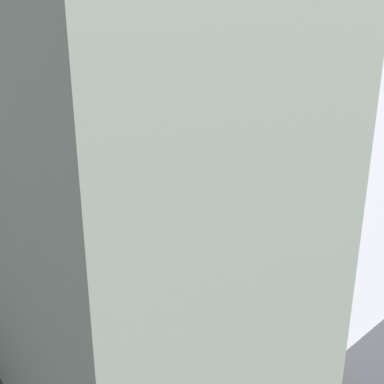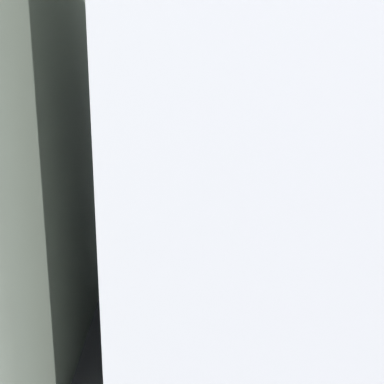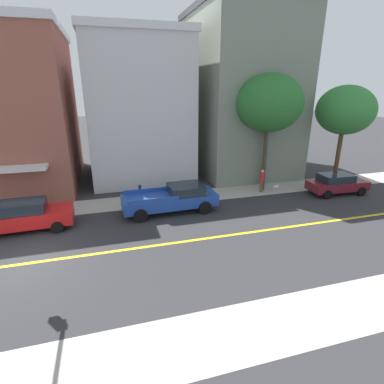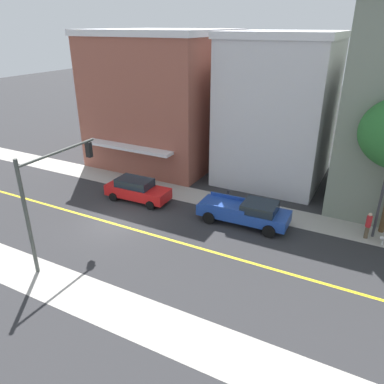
# 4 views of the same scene
# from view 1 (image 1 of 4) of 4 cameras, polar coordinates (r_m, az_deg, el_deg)

# --- Properties ---
(ground_plane) EXTENTS (140.00, 140.00, 0.00)m
(ground_plane) POSITION_cam_1_polar(r_m,az_deg,el_deg) (32.99, 3.12, -1.53)
(ground_plane) COLOR #2D2D30
(sidewalk_left) EXTENTS (2.51, 126.00, 0.01)m
(sidewalk_left) POSITION_cam_1_polar(r_m,az_deg,el_deg) (28.95, 11.65, -4.28)
(sidewalk_left) COLOR #ADA8A0
(sidewalk_left) RESTS_ON ground
(sidewalk_right) EXTENTS (2.51, 126.00, 0.01)m
(sidewalk_right) POSITION_cam_1_polar(r_m,az_deg,el_deg) (37.64, -3.41, 0.62)
(sidewalk_right) COLOR #ADA8A0
(sidewalk_right) RESTS_ON ground
(road_centerline_stripe) EXTENTS (0.20, 126.00, 0.00)m
(road_centerline_stripe) POSITION_cam_1_polar(r_m,az_deg,el_deg) (32.99, 3.12, -1.52)
(road_centerline_stripe) COLOR yellow
(road_centerline_stripe) RESTS_ON ground
(tan_rowhouse) EXTENTS (9.09, 8.22, 11.46)m
(tan_rowhouse) POSITION_cam_1_polar(r_m,az_deg,el_deg) (18.29, 15.83, 2.65)
(tan_rowhouse) COLOR silver
(tan_rowhouse) RESTS_ON ground
(pale_office_building) EXTENTS (11.41, 8.19, 13.75)m
(pale_office_building) POSITION_cam_1_polar(r_m,az_deg,el_deg) (11.85, -9.47, 1.94)
(pale_office_building) COLOR gray
(pale_office_building) RESTS_ON ground
(street_tree_right_corner) EXTENTS (4.87, 4.87, 8.38)m
(street_tree_right_corner) POSITION_cam_1_polar(r_m,az_deg,el_deg) (17.43, -18.90, 3.62)
(street_tree_right_corner) COLOR brown
(street_tree_right_corner) RESTS_ON ground
(fire_hydrant) EXTENTS (0.44, 0.24, 0.85)m
(fire_hydrant) POSITION_cam_1_polar(r_m,az_deg,el_deg) (31.28, 13.51, -2.10)
(fire_hydrant) COLOR silver
(fire_hydrant) RESTS_ON ground
(parking_meter) EXTENTS (0.12, 0.18, 1.46)m
(parking_meter) POSITION_cam_1_polar(r_m,az_deg,el_deg) (25.17, 1.91, -4.69)
(parking_meter) COLOR #4C4C51
(parking_meter) RESTS_ON ground
(traffic_light_mast) EXTENTS (5.29, 0.32, 6.25)m
(traffic_light_mast) POSITION_cam_1_polar(r_m,az_deg,el_deg) (35.40, -1.25, 6.69)
(traffic_light_mast) COLOR #474C47
(traffic_light_mast) RESTS_ON ground
(street_lamp) EXTENTS (0.70, 0.36, 6.45)m
(street_lamp) POSITION_cam_1_polar(r_m,az_deg,el_deg) (18.95, -18.09, -2.62)
(street_lamp) COLOR #38383D
(street_lamp) RESTS_ON ground
(red_sedan_left_curb) EXTENTS (2.08, 4.85, 1.66)m
(red_sedan_left_curb) POSITION_cam_1_polar(r_m,az_deg,el_deg) (30.75, 8.71, -1.29)
(red_sedan_left_curb) COLOR red
(red_sedan_left_curb) RESTS_ON ground
(blue_pickup_truck) EXTENTS (2.45, 5.91, 1.66)m
(blue_pickup_truck) POSITION_cam_1_polar(r_m,az_deg,el_deg) (25.13, -3.38, -4.98)
(blue_pickup_truck) COLOR #1E429E
(blue_pickup_truck) RESTS_ON ground
(pedestrian_red_shirt) EXTENTS (0.32, 0.32, 1.71)m
(pedestrian_red_shirt) POSITION_cam_1_polar(r_m,az_deg,el_deg) (20.52, -16.82, -10.36)
(pedestrian_red_shirt) COLOR brown
(pedestrian_red_shirt) RESTS_ON ground
(small_dog) EXTENTS (0.60, 0.72, 0.58)m
(small_dog) POSITION_cam_1_polar(r_m,az_deg,el_deg) (20.64, -19.80, -12.13)
(small_dog) COLOR silver
(small_dog) RESTS_ON ground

